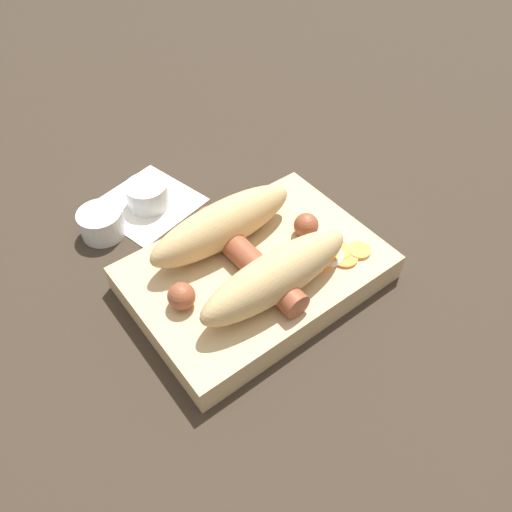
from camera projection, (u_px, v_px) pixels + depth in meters
The scene contains 8 objects.
ground_plane at pixel (256, 282), 0.53m from camera, with size 3.00×3.00×0.00m, color #33281E.
food_tray at pixel (256, 273), 0.52m from camera, with size 0.25×0.18×0.03m.
bread_roll at pixel (248, 249), 0.48m from camera, with size 0.17×0.13×0.05m.
sausage at pixel (246, 256), 0.49m from camera, with size 0.18×0.15×0.03m.
pickled_veggies at pixel (331, 251), 0.51m from camera, with size 0.08×0.07×0.01m.
napkin at pixel (148, 203), 0.61m from camera, with size 0.13×0.13×0.00m.
condiment_cup_near at pixel (148, 196), 0.60m from camera, with size 0.05×0.05×0.03m.
condiment_cup_far at pixel (102, 224), 0.57m from camera, with size 0.05×0.05×0.03m.
Camera 1 is at (-0.20, -0.27, 0.41)m, focal length 35.00 mm.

